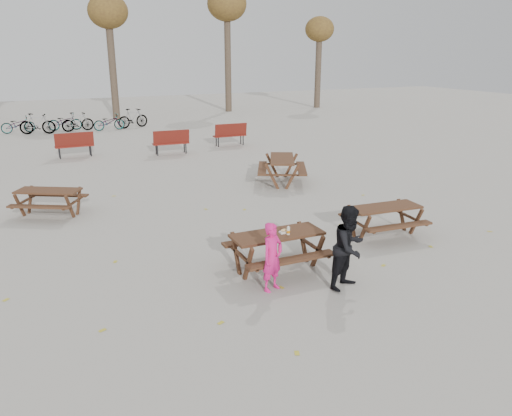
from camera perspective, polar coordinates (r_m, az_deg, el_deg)
name	(u,v)px	position (r m, az deg, el deg)	size (l,w,h in m)	color
ground	(277,270)	(10.00, 2.39, -7.06)	(80.00, 80.00, 0.00)	gray
main_picnic_table	(277,242)	(9.77, 2.44, -3.93)	(1.80, 1.45, 0.78)	#382114
food_tray	(284,232)	(9.71, 3.22, -2.77)	(0.18, 0.11, 0.04)	white
bread_roll	(284,230)	(9.70, 3.22, -2.54)	(0.14, 0.06, 0.05)	tan
soda_bottle	(288,231)	(9.62, 3.71, -2.64)	(0.07, 0.07, 0.17)	silver
child	(272,257)	(8.96, 1.88, -5.62)	(0.47, 0.31, 1.28)	#E21C78
adult	(349,247)	(9.16, 10.63, -4.44)	(0.76, 0.59, 1.56)	black
picnic_table_east	(384,221)	(12.01, 14.40, -1.45)	(1.67, 1.35, 0.72)	#382114
picnic_table_north	(50,203)	(14.16, -22.52, 0.57)	(1.61, 1.30, 0.70)	#382114
picnic_table_far	(282,170)	(16.38, 2.98, 4.33)	(1.92, 1.55, 0.83)	#382114
park_bench_row	(115,145)	(21.07, -15.81, 6.96)	(12.74, 2.50, 1.03)	maroon
bicycle_row	(74,122)	(28.87, -20.04, 9.23)	(7.65, 1.73, 1.07)	black
tree_row	(105,15)	(33.68, -16.90, 20.34)	(32.17, 3.52, 8.26)	#382B21
fallen_leaves	(249,227)	(12.29, -0.77, -2.21)	(11.00, 11.00, 0.01)	gold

